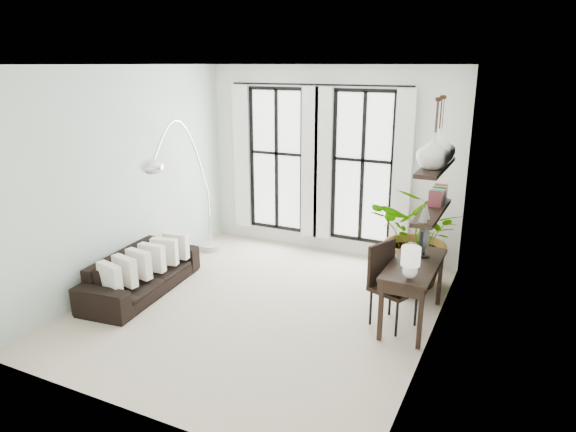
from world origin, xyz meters
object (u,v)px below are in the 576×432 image
Objects in this scene: arc_lamp at (182,154)px; desk_chair at (389,279)px; plant at (421,236)px; desk at (413,269)px; buddha at (410,272)px; sofa at (141,273)px.

desk_chair is at bearing -5.84° from arc_lamp.
plant is 1.46× the size of desk_chair.
plant reaches higher than desk_chair.
arc_lamp is at bearing 176.38° from desk.
desk_chair is at bearing -93.46° from buddha.
plant is 0.64× the size of arc_lamp.
sofa is 1.92× the size of desk_chair.
sofa is at bearing -150.64° from plant.
arc_lamp is at bearing -169.04° from buddha.
arc_lamp is at bearing -163.38° from plant.
plant is at bearing 16.62° from arc_lamp.
desk is at bearing -76.71° from buddha.
arc_lamp reaches higher than plant.
sofa is 1.47× the size of desk.
plant reaches higher than buddha.
buddha is (0.06, 1.01, -0.27)m from desk_chair.
plant is 1.97× the size of buddha.
desk_chair is 1.35× the size of buddha.
sofa is at bearing -168.77° from desk.
sofa is at bearing -155.12° from buddha.
desk is at bearing -3.62° from arc_lamp.
desk_chair is (-0.10, -1.38, -0.17)m from plant.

